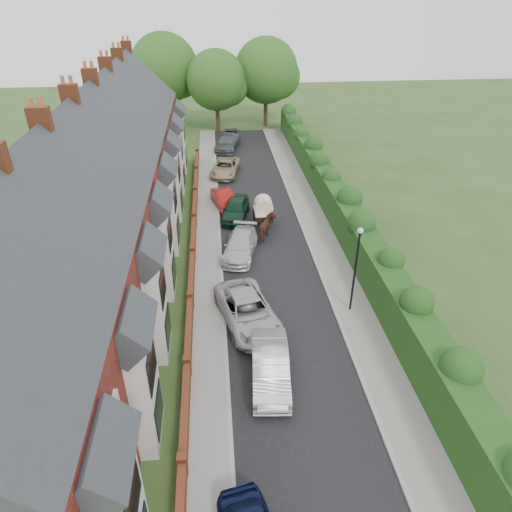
{
  "coord_description": "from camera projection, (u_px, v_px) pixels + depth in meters",
  "views": [
    {
      "loc": [
        -3.66,
        -15.45,
        15.63
      ],
      "look_at": [
        -1.56,
        6.69,
        2.2
      ],
      "focal_mm": 32.0,
      "sensor_mm": 36.0,
      "label": 1
    }
  ],
  "objects": [
    {
      "name": "car_white",
      "position": [
        240.0,
        246.0,
        30.03
      ],
      "size": [
        2.96,
        5.07,
        1.38
      ],
      "primitive_type": "imported",
      "rotation": [
        0.0,
        0.0,
        -0.23
      ],
      "color": "silver",
      "rests_on": "ground"
    },
    {
      "name": "car_beige",
      "position": [
        226.0,
        168.0,
        42.59
      ],
      "size": [
        3.23,
        5.27,
        1.36
      ],
      "primitive_type": "imported",
      "rotation": [
        0.0,
        0.0,
        -0.21
      ],
      "color": "tan",
      "rests_on": "ground"
    },
    {
      "name": "horse",
      "position": [
        267.0,
        228.0,
        31.82
      ],
      "size": [
        1.56,
        2.25,
        1.74
      ],
      "primitive_type": "imported",
      "rotation": [
        0.0,
        0.0,
        2.81
      ],
      "color": "#542D1F",
      "rests_on": "ground"
    },
    {
      "name": "ground",
      "position": [
        302.0,
        367.0,
        21.54
      ],
      "size": [
        140.0,
        140.0,
        0.0
      ],
      "primitive_type": "plane",
      "color": "#2D4C1E",
      "rests_on": "ground"
    },
    {
      "name": "road",
      "position": [
        266.0,
        250.0,
        30.87
      ],
      "size": [
        6.0,
        58.0,
        0.02
      ],
      "primitive_type": "cube",
      "color": "black",
      "rests_on": "ground"
    },
    {
      "name": "tree_far_right",
      "position": [
        269.0,
        72.0,
        54.41
      ],
      "size": [
        7.98,
        7.6,
        10.31
      ],
      "color": "#332316",
      "rests_on": "ground"
    },
    {
      "name": "car_grey",
      "position": [
        228.0,
        142.0,
        49.1
      ],
      "size": [
        3.3,
        5.52,
        1.5
      ],
      "primitive_type": "imported",
      "rotation": [
        0.0,
        0.0,
        -0.25
      ],
      "color": "#4E5055",
      "rests_on": "ground"
    },
    {
      "name": "pavement_house_side",
      "position": [
        208.0,
        252.0,
        30.53
      ],
      "size": [
        1.7,
        58.0,
        0.12
      ],
      "primitive_type": "cube",
      "color": "gray",
      "rests_on": "ground"
    },
    {
      "name": "kerb_hedge_side",
      "position": [
        310.0,
        247.0,
        31.09
      ],
      "size": [
        0.18,
        58.0,
        0.13
      ],
      "primitive_type": "cube",
      "color": "#9A9A95",
      "rests_on": "ground"
    },
    {
      "name": "horse_cart",
      "position": [
        263.0,
        209.0,
        33.5
      ],
      "size": [
        1.4,
        3.1,
        2.23
      ],
      "color": "black",
      "rests_on": "ground"
    },
    {
      "name": "terrace_row",
      "position": [
        94.0,
        202.0,
        26.85
      ],
      "size": [
        9.05,
        40.5,
        11.5
      ],
      "color": "maroon",
      "rests_on": "ground"
    },
    {
      "name": "pavement_hedge_side",
      "position": [
        325.0,
        247.0,
        31.17
      ],
      "size": [
        2.2,
        58.0,
        0.12
      ],
      "primitive_type": "cube",
      "color": "gray",
      "rests_on": "ground"
    },
    {
      "name": "kerb_house_side",
      "position": [
        220.0,
        252.0,
        30.59
      ],
      "size": [
        0.18,
        58.0,
        0.13
      ],
      "primitive_type": "cube",
      "color": "#9A9A95",
      "rests_on": "ground"
    },
    {
      "name": "car_black",
      "position": [
        231.0,
        135.0,
        51.6
      ],
      "size": [
        1.95,
        4.09,
        1.35
      ],
      "primitive_type": "imported",
      "rotation": [
        0.0,
        0.0,
        -0.09
      ],
      "color": "black",
      "rests_on": "ground"
    },
    {
      "name": "tree_far_back",
      "position": [
        168.0,
        70.0,
        54.13
      ],
      "size": [
        8.4,
        8.0,
        10.82
      ],
      "color": "#332316",
      "rests_on": "ground"
    },
    {
      "name": "garden_wall_row",
      "position": [
        193.0,
        256.0,
        29.39
      ],
      "size": [
        0.35,
        40.35,
        1.1
      ],
      "color": "brown",
      "rests_on": "ground"
    },
    {
      "name": "car_red",
      "position": [
        224.0,
        199.0,
        36.47
      ],
      "size": [
        2.33,
        4.2,
        1.31
      ],
      "primitive_type": "imported",
      "rotation": [
        0.0,
        0.0,
        0.25
      ],
      "color": "#9C1211",
      "rests_on": "ground"
    },
    {
      "name": "tree_far_left",
      "position": [
        219.0,
        82.0,
        52.52
      ],
      "size": [
        7.14,
        6.8,
        9.29
      ],
      "color": "#332316",
      "rests_on": "ground"
    },
    {
      "name": "lamppost",
      "position": [
        356.0,
        260.0,
        23.52
      ],
      "size": [
        0.32,
        0.32,
        5.16
      ],
      "color": "black",
      "rests_on": "ground"
    },
    {
      "name": "car_green",
      "position": [
        236.0,
        209.0,
        34.78
      ],
      "size": [
        2.63,
        4.63,
        1.48
      ],
      "primitive_type": "imported",
      "rotation": [
        0.0,
        0.0,
        -0.21
      ],
      "color": "#0E301D",
      "rests_on": "ground"
    },
    {
      "name": "car_silver_b",
      "position": [
        248.0,
        311.0,
        23.94
      ],
      "size": [
        3.76,
        5.96,
        1.53
      ],
      "primitive_type": "imported",
      "rotation": [
        0.0,
        0.0,
        0.24
      ],
      "color": "#BABDC2",
      "rests_on": "ground"
    },
    {
      "name": "hedge",
      "position": [
        353.0,
        225.0,
        30.52
      ],
      "size": [
        2.1,
        58.0,
        2.85
      ],
      "color": "#133C16",
      "rests_on": "ground"
    },
    {
      "name": "car_silver_a",
      "position": [
        270.0,
        367.0,
        20.5
      ],
      "size": [
        1.98,
        4.78,
        1.54
      ],
      "primitive_type": "imported",
      "rotation": [
        0.0,
        0.0,
        -0.08
      ],
      "color": "#B6B6BB",
      "rests_on": "ground"
    }
  ]
}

